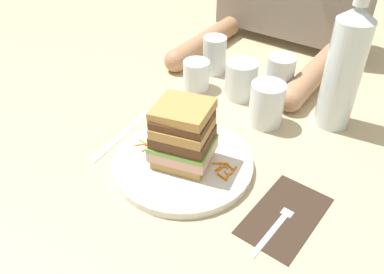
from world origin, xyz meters
TOP-DOWN VIEW (x-y plane):
  - ground_plane at (0.00, 0.00)m, footprint 3.00×3.00m
  - main_plate at (-0.02, -0.02)m, footprint 0.27×0.27m
  - sandwich at (-0.02, -0.02)m, footprint 0.13×0.12m
  - carrot_shred_0 at (-0.12, -0.03)m, footprint 0.02×0.02m
  - carrot_shred_1 at (-0.11, -0.03)m, footprint 0.03×0.01m
  - carrot_shred_2 at (-0.11, -0.02)m, footprint 0.00×0.02m
  - carrot_shred_3 at (-0.10, -0.04)m, footprint 0.01×0.02m
  - carrot_shred_4 at (-0.08, -0.06)m, footprint 0.02×0.02m
  - carrot_shred_5 at (0.06, -0.00)m, footprint 0.01×0.03m
  - carrot_shred_6 at (0.07, -0.01)m, footprint 0.02×0.01m
  - carrot_shred_7 at (0.05, -0.01)m, footprint 0.01×0.02m
  - carrot_shred_8 at (0.05, 0.01)m, footprint 0.03×0.02m
  - carrot_shred_9 at (0.07, 0.01)m, footprint 0.02×0.01m
  - carrot_shred_10 at (0.07, -0.02)m, footprint 0.02×0.01m
  - carrot_shred_11 at (0.05, 0.01)m, footprint 0.02×0.01m
  - carrot_shred_12 at (0.08, -0.02)m, footprint 0.01×0.02m
  - carrot_shred_13 at (0.08, 0.01)m, footprint 0.01×0.03m
  - napkin_dark at (0.20, -0.03)m, footprint 0.11×0.18m
  - fork at (0.20, -0.05)m, footprint 0.03×0.17m
  - knife at (-0.19, -0.02)m, footprint 0.04×0.20m
  - juice_glass at (0.04, 0.20)m, footprint 0.08×0.08m
  - water_bottle at (0.17, 0.29)m, footprint 0.08×0.08m
  - empty_tumbler_0 at (-0.18, 0.34)m, footprint 0.06×0.06m
  - empty_tumbler_1 at (-0.17, 0.24)m, footprint 0.07×0.07m
  - empty_tumbler_2 at (-0.06, 0.27)m, footprint 0.08×0.08m
  - empty_tumbler_3 at (0.01, 0.35)m, footprint 0.07×0.07m

SIDE VIEW (x-z plane):
  - ground_plane at x=0.00m, z-range 0.00..0.00m
  - napkin_dark at x=0.20m, z-range 0.00..0.00m
  - knife at x=-0.19m, z-range 0.00..0.00m
  - fork at x=0.20m, z-range 0.00..0.01m
  - main_plate at x=-0.02m, z-range 0.00..0.02m
  - carrot_shred_0 at x=-0.12m, z-range 0.02..0.02m
  - carrot_shred_11 at x=0.05m, z-range 0.02..0.02m
  - carrot_shred_6 at x=0.07m, z-range 0.02..0.02m
  - carrot_shred_3 at x=-0.10m, z-range 0.02..0.02m
  - carrot_shred_1 at x=-0.11m, z-range 0.02..0.02m
  - carrot_shred_7 at x=0.05m, z-range 0.02..0.02m
  - carrot_shred_8 at x=0.05m, z-range 0.02..0.02m
  - carrot_shred_2 at x=-0.11m, z-range 0.02..0.02m
  - carrot_shred_13 at x=0.08m, z-range 0.02..0.02m
  - carrot_shred_5 at x=0.06m, z-range 0.02..0.02m
  - carrot_shred_4 at x=-0.08m, z-range 0.02..0.02m
  - carrot_shred_12 at x=0.08m, z-range 0.02..0.02m
  - carrot_shred_9 at x=0.07m, z-range 0.02..0.02m
  - carrot_shred_10 at x=0.07m, z-range 0.02..0.02m
  - empty_tumbler_1 at x=-0.17m, z-range 0.00..0.07m
  - juice_glass at x=0.04m, z-range -0.01..0.09m
  - empty_tumbler_2 at x=-0.06m, z-range 0.00..0.09m
  - empty_tumbler_3 at x=0.01m, z-range 0.00..0.10m
  - empty_tumbler_0 at x=-0.18m, z-range 0.00..0.10m
  - sandwich at x=-0.02m, z-range 0.01..0.14m
  - water_bottle at x=0.17m, z-range -0.02..0.29m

